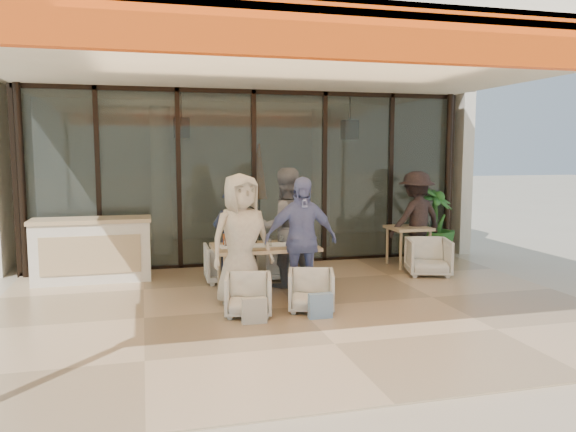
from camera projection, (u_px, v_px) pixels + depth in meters
name	position (u px, v px, depth m)	size (l,w,h in m)	color
ground	(298.00, 309.00, 7.53)	(70.00, 70.00, 0.00)	#C6B293
terrace_floor	(298.00, 308.00, 7.53)	(8.00, 6.00, 0.01)	tan
terrace_structure	(304.00, 58.00, 6.90)	(8.00, 6.00, 3.40)	silver
glass_storefront	(254.00, 179.00, 10.23)	(8.08, 0.10, 3.20)	#9EADA3
interior_block	(234.00, 145.00, 12.38)	(9.05, 3.62, 3.52)	silver
host_counter	(92.00, 250.00, 8.98)	(1.85, 0.65, 1.04)	silver
dining_table	(264.00, 249.00, 8.14)	(1.50, 0.90, 0.93)	tan
chair_far_left	(227.00, 261.00, 8.99)	(0.68, 0.64, 0.70)	white
chair_far_right	(277.00, 262.00, 9.20)	(0.57, 0.53, 0.59)	white
chair_near_left	(248.00, 293.00, 7.17)	(0.58, 0.55, 0.60)	white
chair_near_right	(311.00, 289.00, 7.38)	(0.59, 0.55, 0.61)	white
diner_navy	(231.00, 240.00, 8.46)	(0.56, 0.37, 1.55)	#171F34
diner_grey	(285.00, 228.00, 8.65)	(0.90, 0.70, 1.85)	slate
diner_cream	(241.00, 240.00, 7.58)	(0.89, 0.58, 1.81)	beige
diner_periwinkle	(301.00, 240.00, 7.79)	(1.03, 0.43, 1.76)	#6F78BA
tote_bag_cream	(254.00, 312.00, 6.80)	(0.30, 0.10, 0.34)	silver
tote_bag_blue	(320.00, 307.00, 7.01)	(0.30, 0.10, 0.34)	#99BFD8
side_table	(408.00, 232.00, 10.15)	(0.70, 0.70, 0.74)	tan
side_chair	(428.00, 255.00, 9.46)	(0.69, 0.65, 0.71)	white
standing_woman	(416.00, 218.00, 10.32)	(1.12, 0.65, 1.74)	black
potted_palm	(435.00, 224.00, 10.75)	(0.81, 0.81, 1.44)	#1E5919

